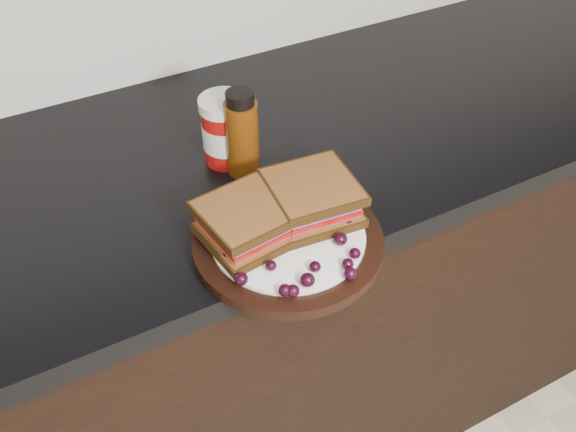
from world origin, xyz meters
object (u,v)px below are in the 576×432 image
object	(u,v)px
sandwich_left	(246,223)
oil_bottle	(242,133)
plate	(288,242)
condiment_jar	(225,130)

from	to	relation	value
sandwich_left	oil_bottle	world-z (taller)	oil_bottle
plate	sandwich_left	world-z (taller)	sandwich_left
condiment_jar	plate	bearing A→B (deg)	-92.10
sandwich_left	condiment_jar	xyz separation A→B (m)	(0.06, 0.21, 0.01)
plate	oil_bottle	xyz separation A→B (m)	(0.02, 0.19, 0.07)
sandwich_left	condiment_jar	bearing A→B (deg)	65.79
plate	sandwich_left	xyz separation A→B (m)	(-0.05, 0.02, 0.04)
sandwich_left	condiment_jar	distance (m)	0.22
plate	oil_bottle	distance (m)	0.21
oil_bottle	plate	bearing A→B (deg)	-95.92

